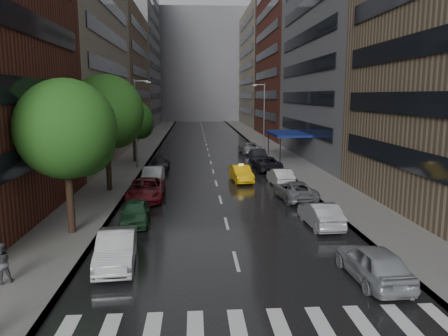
# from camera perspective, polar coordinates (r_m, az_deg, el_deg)

# --- Properties ---
(ground) EXTENTS (220.00, 220.00, 0.00)m
(ground) POSITION_cam_1_polar(r_m,az_deg,el_deg) (16.93, 2.95, -17.04)
(ground) COLOR gray
(ground) RESTS_ON ground
(road) EXTENTS (14.00, 140.00, 0.01)m
(road) POSITION_cam_1_polar(r_m,az_deg,el_deg) (65.49, -2.27, 2.87)
(road) COLOR black
(road) RESTS_ON ground
(sidewalk_left) EXTENTS (4.00, 140.00, 0.15)m
(sidewalk_left) POSITION_cam_1_polar(r_m,az_deg,el_deg) (65.85, -10.13, 2.83)
(sidewalk_left) COLOR gray
(sidewalk_left) RESTS_ON ground
(sidewalk_right) EXTENTS (4.00, 140.00, 0.15)m
(sidewalk_right) POSITION_cam_1_polar(r_m,az_deg,el_deg) (66.36, 5.53, 2.98)
(sidewalk_right) COLOR gray
(sidewalk_right) RESTS_ON ground
(crosswalk) EXTENTS (13.15, 2.80, 0.01)m
(crosswalk) POSITION_cam_1_polar(r_m,az_deg,el_deg) (15.20, 4.70, -20.31)
(crosswalk) COLOR silver
(crosswalk) RESTS_ON ground
(buildings_left) EXTENTS (8.00, 108.00, 38.00)m
(buildings_left) POSITION_cam_1_polar(r_m,az_deg,el_deg) (75.45, -14.47, 15.63)
(buildings_left) COLOR maroon
(buildings_left) RESTS_ON ground
(buildings_right) EXTENTS (8.05, 109.10, 36.00)m
(buildings_right) POSITION_cam_1_polar(r_m,az_deg,el_deg) (74.06, 9.59, 15.17)
(buildings_right) COLOR #937A5B
(buildings_right) RESTS_ON ground
(building_far) EXTENTS (40.00, 14.00, 32.00)m
(building_far) POSITION_cam_1_polar(r_m,az_deg,el_deg) (133.31, -3.20, 13.12)
(building_far) COLOR slate
(building_far) RESTS_ON ground
(tree_near) EXTENTS (5.31, 5.31, 8.46)m
(tree_near) POSITION_cam_1_polar(r_m,az_deg,el_deg) (24.51, -19.94, 4.79)
(tree_near) COLOR #382619
(tree_near) RESTS_ON ground
(tree_mid) EXTENTS (5.75, 5.75, 9.17)m
(tree_mid) POSITION_cam_1_polar(r_m,az_deg,el_deg) (35.02, -15.13, 7.07)
(tree_mid) COLOR #382619
(tree_mid) RESTS_ON ground
(tree_far) EXTENTS (4.37, 4.37, 6.97)m
(tree_far) POSITION_cam_1_polar(r_m,az_deg,el_deg) (50.28, -11.69, 6.12)
(tree_far) COLOR #382619
(tree_far) RESTS_ON ground
(taxi) EXTENTS (1.94, 4.48, 1.43)m
(taxi) POSITION_cam_1_polar(r_m,az_deg,el_deg) (38.55, 2.25, -0.73)
(taxi) COLOR #F8B50D
(taxi) RESTS_ON ground
(parked_cars_left) EXTENTS (2.61, 29.77, 1.54)m
(parked_cars_left) POSITION_cam_1_polar(r_m,az_deg,el_deg) (32.49, -10.09, -2.76)
(parked_cars_left) COLOR #BDBDBD
(parked_cars_left) RESTS_ON ground
(parked_cars_right) EXTENTS (2.88, 45.08, 1.55)m
(parked_cars_right) POSITION_cam_1_polar(r_m,az_deg,el_deg) (39.39, 6.76, -0.55)
(parked_cars_right) COLOR #9A9DA2
(parked_cars_right) RESTS_ON ground
(ped_black_umbrella) EXTENTS (1.02, 0.98, 2.09)m
(ped_black_umbrella) POSITION_cam_1_polar(r_m,az_deg,el_deg) (19.65, -27.20, -9.91)
(ped_black_umbrella) COLOR #48494D
(ped_black_umbrella) RESTS_ON sidewalk_left
(street_lamp_left) EXTENTS (1.74, 0.22, 9.00)m
(street_lamp_left) POSITION_cam_1_polar(r_m,az_deg,el_deg) (45.49, -11.38, 5.95)
(street_lamp_left) COLOR gray
(street_lamp_left) RESTS_ON sidewalk_left
(street_lamp_right) EXTENTS (1.74, 0.22, 9.00)m
(street_lamp_right) POSITION_cam_1_polar(r_m,az_deg,el_deg) (60.85, 5.18, 6.95)
(street_lamp_right) COLOR gray
(street_lamp_right) RESTS_ON sidewalk_right
(awning) EXTENTS (4.00, 8.00, 3.12)m
(awning) POSITION_cam_1_polar(r_m,az_deg,el_deg) (51.38, 8.30, 4.46)
(awning) COLOR navy
(awning) RESTS_ON sidewalk_right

